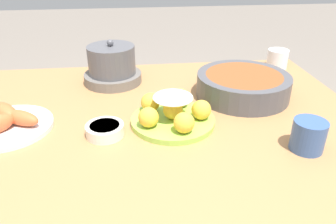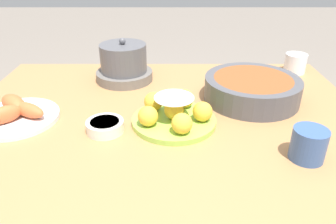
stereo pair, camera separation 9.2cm
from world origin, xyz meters
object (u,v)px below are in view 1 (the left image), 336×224
object	(u,v)px
cake_plate	(173,113)
serving_bowl	(243,85)
cup_near	(308,136)
seafood_platter	(7,122)
cup_far	(277,59)
sauce_bowl	(105,130)
dining_table	(163,152)
warming_pot	(112,66)

from	to	relation	value
cake_plate	serving_bowl	xyz separation A→B (m)	(0.26, 0.16, 0.01)
cake_plate	cup_near	bearing A→B (deg)	-28.31
seafood_platter	cup_near	world-z (taller)	cup_near
cup_far	sauce_bowl	bearing A→B (deg)	-146.09
dining_table	cup_far	distance (m)	0.68
cake_plate	cup_far	size ratio (longest dim) A/B	2.92
serving_bowl	warming_pot	distance (m)	0.47
cake_plate	sauce_bowl	bearing A→B (deg)	-167.05
sauce_bowl	cup_near	xyz separation A→B (m)	(0.51, -0.13, 0.02)
seafood_platter	warming_pot	world-z (taller)	warming_pot
cake_plate	seafood_platter	distance (m)	0.46
serving_bowl	cup_near	xyz separation A→B (m)	(0.06, -0.33, -0.00)
dining_table	sauce_bowl	distance (m)	0.20
cake_plate	cup_far	world-z (taller)	cake_plate
cup_far	cake_plate	bearing A→B (deg)	-139.79
cake_plate	seafood_platter	world-z (taller)	cake_plate
serving_bowl	sauce_bowl	distance (m)	0.49
dining_table	cup_near	size ratio (longest dim) A/B	14.92
sauce_bowl	cup_far	size ratio (longest dim) A/B	1.25
cake_plate	warming_pot	xyz separation A→B (m)	(-0.18, 0.33, 0.03)
sauce_bowl	cup_far	bearing A→B (deg)	33.91
seafood_platter	warming_pot	xyz separation A→B (m)	(0.28, 0.31, 0.04)
dining_table	seafood_platter	xyz separation A→B (m)	(-0.43, 0.03, 0.11)
dining_table	cake_plate	xyz separation A→B (m)	(0.03, 0.01, 0.12)
cup_far	serving_bowl	bearing A→B (deg)	-132.08
cup_near	sauce_bowl	bearing A→B (deg)	165.95
cake_plate	dining_table	bearing A→B (deg)	-159.25
dining_table	seafood_platter	bearing A→B (deg)	175.86
dining_table	cake_plate	bearing A→B (deg)	20.75
cake_plate	seafood_platter	size ratio (longest dim) A/B	0.97
cup_near	warming_pot	bearing A→B (deg)	134.75
dining_table	warming_pot	xyz separation A→B (m)	(-0.15, 0.34, 0.15)
dining_table	cup_far	bearing A→B (deg)	39.32
dining_table	serving_bowl	bearing A→B (deg)	30.44
sauce_bowl	seafood_platter	xyz separation A→B (m)	(-0.27, 0.06, 0.00)
dining_table	cup_far	world-z (taller)	cup_far
cake_plate	seafood_platter	bearing A→B (deg)	177.48
cup_near	cup_far	xyz separation A→B (m)	(0.17, 0.58, -0.00)
warming_pot	cup_near	bearing A→B (deg)	-45.25
cake_plate	warming_pot	distance (m)	0.38
dining_table	sauce_bowl	xyz separation A→B (m)	(-0.16, -0.03, 0.11)
sauce_bowl	warming_pot	xyz separation A→B (m)	(0.01, 0.38, 0.05)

